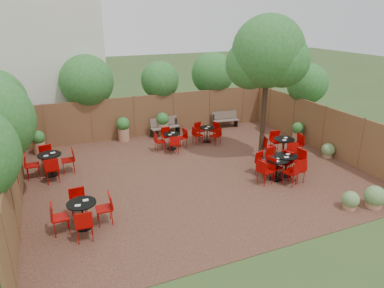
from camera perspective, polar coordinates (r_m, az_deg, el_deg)
name	(u,v)px	position (r m, az deg, el deg)	size (l,w,h in m)	color
ground	(196,173)	(13.28, 0.58, -4.78)	(80.00, 80.00, 0.00)	#354F23
courtyard_paving	(196,173)	(13.28, 0.58, -4.74)	(12.00, 10.00, 0.02)	#371D16
fence_back	(155,115)	(17.36, -6.03, 4.76)	(12.00, 0.08, 2.00)	brown
fence_left	(16,176)	(12.01, -26.75, -4.72)	(0.08, 10.00, 2.00)	brown
fence_right	(323,129)	(16.12, 20.57, 2.31)	(0.08, 10.00, 2.00)	brown
neighbour_building	(46,50)	(19.08, -22.64, 13.95)	(5.00, 4.00, 8.00)	beige
overhang_foliage	(96,97)	(13.81, -15.31, 7.40)	(15.46, 10.64, 2.70)	#22601F
courtyard_tree	(268,56)	(13.90, 12.23, 13.78)	(2.86, 2.77, 5.68)	black
park_bench_left	(165,126)	(17.26, -4.49, 2.91)	(1.49, 0.65, 0.89)	brown
park_bench_right	(225,119)	(18.55, 5.41, 4.05)	(1.40, 0.60, 0.84)	brown
bistro_tables	(198,160)	(13.27, 0.92, -2.55)	(10.68, 6.58, 0.96)	black
planters	(151,130)	(16.33, -6.69, 2.27)	(11.57, 4.09, 1.14)	#A06D50
low_shrubs	(352,181)	(13.15, 24.65, -5.50)	(2.89, 4.29, 0.70)	#A06D50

